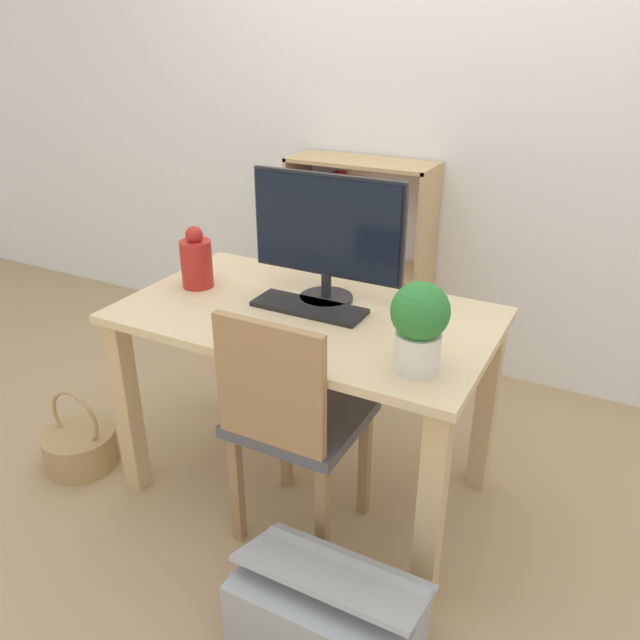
{
  "coord_description": "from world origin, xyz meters",
  "views": [
    {
      "loc": [
        0.95,
        -1.69,
        1.62
      ],
      "look_at": [
        0.0,
        0.1,
        0.66
      ],
      "focal_mm": 35.0,
      "sensor_mm": 36.0,
      "label": 1
    }
  ],
  "objects_px": {
    "vase": "(196,261)",
    "storage_box": "(326,619)",
    "potted_plant": "(419,324)",
    "chair": "(292,418)",
    "keyboard": "(310,308)",
    "bookshelf": "(335,265)",
    "monitor": "(327,231)",
    "basket": "(80,446)"
  },
  "relations": [
    {
      "from": "keyboard",
      "to": "storage_box",
      "type": "height_order",
      "value": "keyboard"
    },
    {
      "from": "vase",
      "to": "storage_box",
      "type": "height_order",
      "value": "vase"
    },
    {
      "from": "basket",
      "to": "storage_box",
      "type": "height_order",
      "value": "basket"
    },
    {
      "from": "potted_plant",
      "to": "basket",
      "type": "relative_size",
      "value": 0.78
    },
    {
      "from": "monitor",
      "to": "potted_plant",
      "type": "relative_size",
      "value": 2.12
    },
    {
      "from": "keyboard",
      "to": "bookshelf",
      "type": "distance_m",
      "value": 1.13
    },
    {
      "from": "monitor",
      "to": "basket",
      "type": "xyz_separation_m",
      "value": [
        -0.89,
        -0.44,
        -0.91
      ]
    },
    {
      "from": "monitor",
      "to": "chair",
      "type": "relative_size",
      "value": 0.64
    },
    {
      "from": "potted_plant",
      "to": "keyboard",
      "type": "bearing_deg",
      "value": 154.29
    },
    {
      "from": "monitor",
      "to": "potted_plant",
      "type": "distance_m",
      "value": 0.57
    },
    {
      "from": "vase",
      "to": "potted_plant",
      "type": "height_order",
      "value": "potted_plant"
    },
    {
      "from": "potted_plant",
      "to": "basket",
      "type": "bearing_deg",
      "value": -175.05
    },
    {
      "from": "keyboard",
      "to": "basket",
      "type": "distance_m",
      "value": 1.15
    },
    {
      "from": "monitor",
      "to": "chair",
      "type": "bearing_deg",
      "value": -78.8
    },
    {
      "from": "keyboard",
      "to": "bookshelf",
      "type": "xyz_separation_m",
      "value": [
        -0.41,
        1.03,
        -0.25
      ]
    },
    {
      "from": "monitor",
      "to": "keyboard",
      "type": "bearing_deg",
      "value": -96.37
    },
    {
      "from": "bookshelf",
      "to": "storage_box",
      "type": "bearing_deg",
      "value": -64.07
    },
    {
      "from": "potted_plant",
      "to": "storage_box",
      "type": "bearing_deg",
      "value": -99.76
    },
    {
      "from": "basket",
      "to": "chair",
      "type": "bearing_deg",
      "value": 3.46
    },
    {
      "from": "chair",
      "to": "storage_box",
      "type": "xyz_separation_m",
      "value": [
        0.31,
        -0.35,
        -0.35
      ]
    },
    {
      "from": "bookshelf",
      "to": "monitor",
      "type": "bearing_deg",
      "value": -65.28
    },
    {
      "from": "keyboard",
      "to": "potted_plant",
      "type": "bearing_deg",
      "value": -25.71
    },
    {
      "from": "vase",
      "to": "basket",
      "type": "xyz_separation_m",
      "value": [
        -0.4,
        -0.34,
        -0.75
      ]
    },
    {
      "from": "potted_plant",
      "to": "basket",
      "type": "height_order",
      "value": "potted_plant"
    },
    {
      "from": "bookshelf",
      "to": "storage_box",
      "type": "xyz_separation_m",
      "value": [
        0.81,
        -1.66,
        -0.36
      ]
    },
    {
      "from": "bookshelf",
      "to": "storage_box",
      "type": "height_order",
      "value": "bookshelf"
    },
    {
      "from": "potted_plant",
      "to": "vase",
      "type": "bearing_deg",
      "value": 166.78
    },
    {
      "from": "monitor",
      "to": "vase",
      "type": "height_order",
      "value": "monitor"
    },
    {
      "from": "vase",
      "to": "basket",
      "type": "distance_m",
      "value": 0.92
    },
    {
      "from": "monitor",
      "to": "potted_plant",
      "type": "bearing_deg",
      "value": -35.75
    },
    {
      "from": "vase",
      "to": "storage_box",
      "type": "bearing_deg",
      "value": -36.04
    },
    {
      "from": "chair",
      "to": "bookshelf",
      "type": "height_order",
      "value": "bookshelf"
    },
    {
      "from": "monitor",
      "to": "bookshelf",
      "type": "bearing_deg",
      "value": 114.72
    },
    {
      "from": "monitor",
      "to": "bookshelf",
      "type": "relative_size",
      "value": 0.54
    },
    {
      "from": "potted_plant",
      "to": "basket",
      "type": "distance_m",
      "value": 1.57
    },
    {
      "from": "vase",
      "to": "chair",
      "type": "relative_size",
      "value": 0.26
    },
    {
      "from": "potted_plant",
      "to": "chair",
      "type": "relative_size",
      "value": 0.3
    },
    {
      "from": "potted_plant",
      "to": "chair",
      "type": "xyz_separation_m",
      "value": [
        -0.38,
        -0.06,
        -0.39
      ]
    },
    {
      "from": "vase",
      "to": "storage_box",
      "type": "distance_m",
      "value": 1.28
    },
    {
      "from": "potted_plant",
      "to": "bookshelf",
      "type": "height_order",
      "value": "bookshelf"
    },
    {
      "from": "keyboard",
      "to": "chair",
      "type": "height_order",
      "value": "chair"
    },
    {
      "from": "keyboard",
      "to": "storage_box",
      "type": "relative_size",
      "value": 0.76
    }
  ]
}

